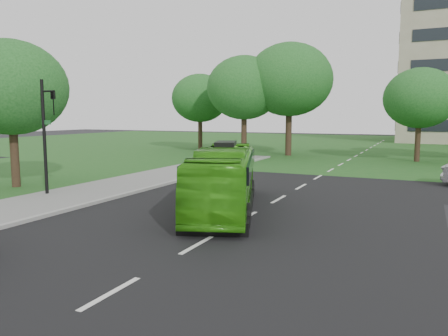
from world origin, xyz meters
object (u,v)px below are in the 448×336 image
object	(u,v)px
tree_park_a	(244,88)
tree_park_c	(420,98)
tree_side_near	(11,88)
traffic_light	(47,129)
tree_park_f	(200,98)
tree_park_b	(290,80)
bus	(224,179)

from	to	relation	value
tree_park_a	tree_park_c	size ratio (longest dim) A/B	1.23
tree_side_near	traffic_light	xyz separation A→B (m)	(3.91, -1.32, -2.10)
tree_park_f	tree_park_a	bearing A→B (deg)	-31.57
tree_park_b	tree_park_f	size ratio (longest dim) A/B	1.26
tree_park_a	tree_park_f	bearing A→B (deg)	148.43
tree_park_c	bus	xyz separation A→B (m)	(-6.87, -24.01, -4.03)
tree_park_c	tree_side_near	distance (m)	30.78
tree_park_f	bus	xyz separation A→B (m)	(16.11, -28.01, -4.53)
tree_park_a	bus	world-z (taller)	tree_park_a
tree_side_near	bus	xyz separation A→B (m)	(12.80, -0.33, -4.09)
tree_park_f	traffic_light	distance (m)	29.99
tree_park_a	tree_side_near	world-z (taller)	tree_park_a
tree_side_near	tree_park_f	bearing A→B (deg)	96.83
tree_park_f	tree_side_near	size ratio (longest dim) A/B	1.08
tree_park_f	traffic_light	size ratio (longest dim) A/B	1.53
bus	traffic_light	distance (m)	9.16
bus	traffic_light	world-z (taller)	traffic_light
tree_park_a	bus	distance (m)	25.67
tree_park_f	bus	world-z (taller)	tree_park_f
tree_park_c	tree_park_a	bearing A→B (deg)	-178.24
tree_park_f	bus	distance (m)	32.63
tree_park_a	tree_park_f	size ratio (longest dim) A/B	1.13
tree_park_a	traffic_light	size ratio (longest dim) A/B	1.72
tree_park_a	tree_park_b	bearing A→B (deg)	17.83
tree_park_f	traffic_light	bearing A→B (deg)	-76.01
bus	traffic_light	size ratio (longest dim) A/B	1.67
tree_side_near	bus	size ratio (longest dim) A/B	0.85
tree_park_a	bus	xyz separation A→B (m)	(8.82, -23.53, -5.25)
tree_park_a	tree_park_c	world-z (taller)	tree_park_a
tree_park_c	tree_side_near	bearing A→B (deg)	-129.72
tree_park_c	tree_park_f	world-z (taller)	tree_park_f
tree_park_a	tree_park_b	xyz separation A→B (m)	(4.14, 1.33, 0.73)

